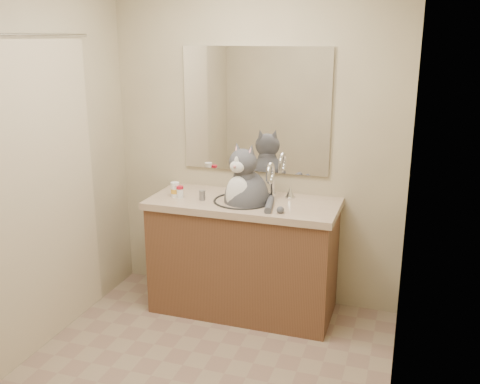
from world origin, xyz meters
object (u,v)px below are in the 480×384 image
Objects in this scene: cat at (246,195)px; grey_canister at (202,195)px; pill_bottle_redcap at (180,192)px; pill_bottle_orange at (175,190)px.

cat is 9.10× the size of grey_canister.
pill_bottle_redcap is 0.17m from grey_canister.
pill_bottle_orange is at bearing -160.53° from cat.
pill_bottle_orange reaches higher than pill_bottle_redcap.
pill_bottle_orange is (-0.52, -0.05, 0.01)m from cat.
cat is at bearing 7.29° from pill_bottle_redcap.
cat is 0.52m from pill_bottle_orange.
cat is 5.96× the size of pill_bottle_orange.
pill_bottle_redcap is 0.81× the size of pill_bottle_orange.
pill_bottle_orange is 1.53× the size of grey_canister.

